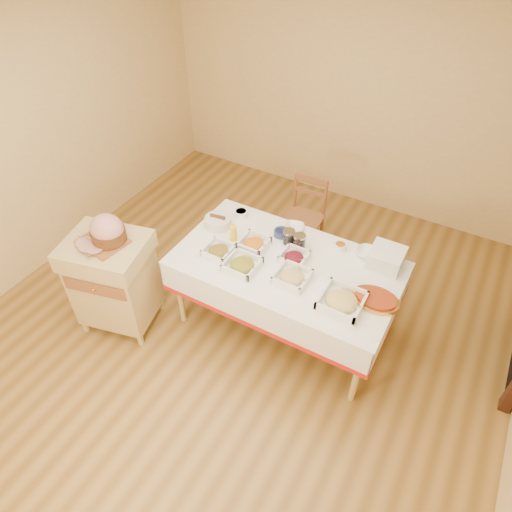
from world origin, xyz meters
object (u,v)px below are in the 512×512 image
at_px(dining_chair, 304,216).
at_px(plate_stack, 386,258).
at_px(bread_basket, 218,222).
at_px(brass_platter, 376,299).
at_px(butcher_cart, 114,278).
at_px(ham_on_board, 106,232).
at_px(preserve_jar_right, 299,242).
at_px(dining_table, 286,277).
at_px(preserve_jar_left, 289,237).
at_px(mustard_bottle, 233,233).

xyz_separation_m(dining_chair, plate_stack, (1.00, -0.66, 0.40)).
bearing_deg(bread_basket, brass_platter, -6.97).
distance_m(butcher_cart, ham_on_board, 0.51).
distance_m(dining_chair, brass_platter, 1.56).
distance_m(ham_on_board, plate_stack, 2.22).
bearing_deg(brass_platter, preserve_jar_right, 160.43).
bearing_deg(dining_table, ham_on_board, -152.88).
relative_size(dining_chair, plate_stack, 3.19).
height_order(plate_stack, brass_platter, plate_stack).
height_order(dining_chair, preserve_jar_left, preserve_jar_left).
bearing_deg(preserve_jar_right, dining_chair, 110.66).
xyz_separation_m(preserve_jar_right, plate_stack, (0.69, 0.16, 0.01)).
relative_size(preserve_jar_right, bread_basket, 0.57).
bearing_deg(ham_on_board, plate_stack, 27.48).
xyz_separation_m(preserve_jar_left, preserve_jar_right, (0.10, -0.01, -0.00)).
height_order(dining_chair, bread_basket, bread_basket).
xyz_separation_m(ham_on_board, bread_basket, (0.51, 0.78, -0.23)).
relative_size(preserve_jar_right, mustard_bottle, 0.73).
xyz_separation_m(dining_chair, mustard_bottle, (-0.22, -1.00, 0.41)).
xyz_separation_m(butcher_cart, plate_stack, (2.00, 1.05, 0.31)).
distance_m(dining_table, plate_stack, 0.82).
relative_size(ham_on_board, preserve_jar_left, 2.89).
distance_m(bread_basket, brass_platter, 1.52).
height_order(butcher_cart, dining_chair, butcher_cart).
bearing_deg(dining_chair, brass_platter, -45.59).
relative_size(dining_table, ham_on_board, 4.74).
bearing_deg(mustard_bottle, ham_on_board, -137.43).
xyz_separation_m(preserve_jar_right, bread_basket, (-0.75, -0.08, -0.02)).
relative_size(mustard_bottle, plate_stack, 0.69).
xyz_separation_m(dining_chair, brass_platter, (1.06, -1.08, 0.35)).
bearing_deg(plate_stack, bread_basket, -170.57).
relative_size(preserve_jar_right, brass_platter, 0.37).
bearing_deg(ham_on_board, bread_basket, 56.54).
bearing_deg(mustard_bottle, bread_basket, 155.72).
xyz_separation_m(butcher_cart, mustard_bottle, (0.78, 0.71, 0.32)).
relative_size(ham_on_board, bread_basket, 1.63).
bearing_deg(preserve_jar_left, dining_table, -66.36).
distance_m(preserve_jar_left, preserve_jar_right, 0.10).
xyz_separation_m(ham_on_board, preserve_jar_left, (1.16, 0.87, -0.21)).
xyz_separation_m(dining_table, butcher_cart, (-1.30, -0.68, -0.07)).
distance_m(preserve_jar_left, brass_platter, 0.90).
bearing_deg(butcher_cart, dining_table, 27.49).
xyz_separation_m(butcher_cart, brass_platter, (2.06, 0.62, 0.26)).
xyz_separation_m(dining_chair, ham_on_board, (-0.96, -1.68, 0.60)).
distance_m(ham_on_board, preserve_jar_left, 1.47).
bearing_deg(mustard_bottle, plate_stack, 15.60).
relative_size(mustard_bottle, bread_basket, 0.77).
relative_size(butcher_cart, preserve_jar_right, 6.97).
height_order(preserve_jar_right, brass_platter, preserve_jar_right).
height_order(dining_table, bread_basket, bread_basket).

